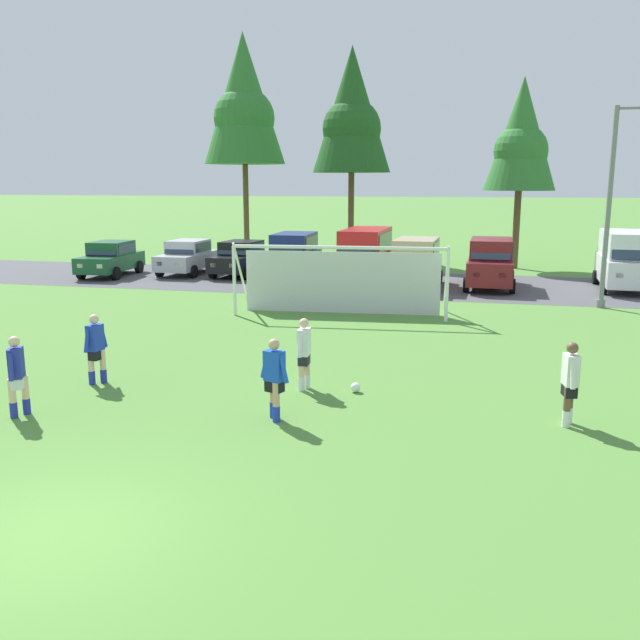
{
  "coord_description": "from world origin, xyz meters",
  "views": [
    {
      "loc": [
        5.45,
        -7.11,
        4.6
      ],
      "look_at": [
        2.02,
        7.3,
        1.56
      ],
      "focal_mm": 37.78,
      "sensor_mm": 36.0,
      "label": 1
    }
  ],
  "objects_px": {
    "player_midfield_center": "(304,354)",
    "parked_car_slot_far_left": "(111,258)",
    "parked_car_slot_center_left": "(241,258)",
    "parked_car_slot_left": "(188,257)",
    "parked_car_slot_end": "(626,259)",
    "player_winger_right": "(96,349)",
    "parked_car_slot_right": "(416,263)",
    "soccer_ball": "(356,387)",
    "street_lamp": "(614,206)",
    "player_winger_left": "(274,380)",
    "parked_car_slot_center": "(294,255)",
    "player_striker_near": "(17,376)",
    "parked_car_slot_far_right": "(490,263)",
    "soccer_goal": "(341,278)",
    "player_defender_far": "(570,384)",
    "parked_car_slot_center_right": "(365,255)"
  },
  "relations": [
    {
      "from": "player_defender_far",
      "to": "parked_car_slot_far_right",
      "type": "height_order",
      "value": "parked_car_slot_far_right"
    },
    {
      "from": "soccer_goal",
      "to": "street_lamp",
      "type": "bearing_deg",
      "value": 20.38
    },
    {
      "from": "soccer_goal",
      "to": "parked_car_slot_center_left",
      "type": "distance_m",
      "value": 11.18
    },
    {
      "from": "parked_car_slot_far_left",
      "to": "soccer_goal",
      "type": "bearing_deg",
      "value": -28.25
    },
    {
      "from": "player_winger_right",
      "to": "parked_car_slot_end",
      "type": "distance_m",
      "value": 23.16
    },
    {
      "from": "player_striker_near",
      "to": "player_winger_right",
      "type": "xyz_separation_m",
      "value": [
        0.3,
        2.35,
        0.0
      ]
    },
    {
      "from": "parked_car_slot_center_left",
      "to": "street_lamp",
      "type": "height_order",
      "value": "street_lamp"
    },
    {
      "from": "player_winger_right",
      "to": "parked_car_slot_far_left",
      "type": "bearing_deg",
      "value": 119.37
    },
    {
      "from": "parked_car_slot_center_right",
      "to": "parked_car_slot_end",
      "type": "distance_m",
      "value": 11.32
    },
    {
      "from": "soccer_goal",
      "to": "parked_car_slot_right",
      "type": "distance_m",
      "value": 7.07
    },
    {
      "from": "parked_car_slot_right",
      "to": "player_winger_left",
      "type": "bearing_deg",
      "value": -93.37
    },
    {
      "from": "soccer_ball",
      "to": "street_lamp",
      "type": "xyz_separation_m",
      "value": [
        7.23,
        12.35,
        3.66
      ]
    },
    {
      "from": "soccer_goal",
      "to": "parked_car_slot_far_left",
      "type": "distance_m",
      "value": 14.97
    },
    {
      "from": "parked_car_slot_center_right",
      "to": "street_lamp",
      "type": "bearing_deg",
      "value": -21.76
    },
    {
      "from": "player_midfield_center",
      "to": "player_striker_near",
      "type": "bearing_deg",
      "value": -149.3
    },
    {
      "from": "parked_car_slot_far_left",
      "to": "parked_car_slot_center_right",
      "type": "xyz_separation_m",
      "value": [
        12.79,
        0.31,
        0.47
      ]
    },
    {
      "from": "player_midfield_center",
      "to": "parked_car_slot_left",
      "type": "relative_size",
      "value": 0.39
    },
    {
      "from": "parked_car_slot_far_left",
      "to": "street_lamp",
      "type": "xyz_separation_m",
      "value": [
        22.57,
        -3.59,
        2.89
      ]
    },
    {
      "from": "player_midfield_center",
      "to": "parked_car_slot_end",
      "type": "xyz_separation_m",
      "value": [
        9.91,
        17.22,
        0.52
      ]
    },
    {
      "from": "street_lamp",
      "to": "player_midfield_center",
      "type": "bearing_deg",
      "value": -124.11
    },
    {
      "from": "player_defender_far",
      "to": "player_winger_right",
      "type": "relative_size",
      "value": 1.0
    },
    {
      "from": "player_winger_right",
      "to": "parked_car_slot_right",
      "type": "distance_m",
      "value": 17.37
    },
    {
      "from": "parked_car_slot_far_right",
      "to": "player_midfield_center",
      "type": "bearing_deg",
      "value": -104.41
    },
    {
      "from": "player_midfield_center",
      "to": "parked_car_slot_far_left",
      "type": "relative_size",
      "value": 0.38
    },
    {
      "from": "parked_car_slot_left",
      "to": "player_midfield_center",
      "type": "bearing_deg",
      "value": -58.55
    },
    {
      "from": "street_lamp",
      "to": "soccer_ball",
      "type": "bearing_deg",
      "value": -120.35
    },
    {
      "from": "player_striker_near",
      "to": "parked_car_slot_far_right",
      "type": "bearing_deg",
      "value": 64.4
    },
    {
      "from": "parked_car_slot_far_left",
      "to": "parked_car_slot_center_left",
      "type": "height_order",
      "value": "same"
    },
    {
      "from": "player_midfield_center",
      "to": "parked_car_slot_far_left",
      "type": "bearing_deg",
      "value": 131.54
    },
    {
      "from": "player_midfield_center",
      "to": "soccer_goal",
      "type": "bearing_deg",
      "value": 96.35
    },
    {
      "from": "parked_car_slot_center_left",
      "to": "parked_car_slot_left",
      "type": "bearing_deg",
      "value": -178.02
    },
    {
      "from": "player_winger_left",
      "to": "parked_car_slot_center",
      "type": "xyz_separation_m",
      "value": [
        -5.09,
        19.68,
        0.29
      ]
    },
    {
      "from": "player_striker_near",
      "to": "player_midfield_center",
      "type": "xyz_separation_m",
      "value": [
        5.09,
        3.02,
        0.0
      ]
    },
    {
      "from": "parked_car_slot_far_left",
      "to": "parked_car_slot_center",
      "type": "relative_size",
      "value": 0.93
    },
    {
      "from": "parked_car_slot_far_left",
      "to": "parked_car_slot_end",
      "type": "xyz_separation_m",
      "value": [
        24.08,
        1.22,
        0.47
      ]
    },
    {
      "from": "parked_car_slot_far_left",
      "to": "soccer_ball",
      "type": "bearing_deg",
      "value": -46.1
    },
    {
      "from": "player_defender_far",
      "to": "parked_car_slot_center_left",
      "type": "xyz_separation_m",
      "value": [
        -13.44,
        18.7,
        0.05
      ]
    },
    {
      "from": "parked_car_slot_center_left",
      "to": "parked_car_slot_right",
      "type": "bearing_deg",
      "value": -12.46
    },
    {
      "from": "soccer_goal",
      "to": "parked_car_slot_center_left",
      "type": "bearing_deg",
      "value": 128.36
    },
    {
      "from": "soccer_ball",
      "to": "player_striker_near",
      "type": "height_order",
      "value": "player_striker_near"
    },
    {
      "from": "player_winger_left",
      "to": "player_winger_right",
      "type": "height_order",
      "value": "same"
    },
    {
      "from": "player_winger_left",
      "to": "player_midfield_center",
      "type": "bearing_deg",
      "value": 88.39
    },
    {
      "from": "player_winger_left",
      "to": "parked_car_slot_end",
      "type": "relative_size",
      "value": 0.34
    },
    {
      "from": "soccer_ball",
      "to": "player_defender_far",
      "type": "distance_m",
      "value": 4.54
    },
    {
      "from": "parked_car_slot_center_right",
      "to": "parked_car_slot_end",
      "type": "xyz_separation_m",
      "value": [
        11.28,
        0.91,
        0.0
      ]
    },
    {
      "from": "street_lamp",
      "to": "parked_car_slot_far_right",
      "type": "bearing_deg",
      "value": 136.35
    },
    {
      "from": "parked_car_slot_center_left",
      "to": "parked_car_slot_end",
      "type": "distance_m",
      "value": 17.84
    },
    {
      "from": "player_midfield_center",
      "to": "player_winger_right",
      "type": "relative_size",
      "value": 1.0
    },
    {
      "from": "player_striker_near",
      "to": "parked_car_slot_left",
      "type": "height_order",
      "value": "parked_car_slot_left"
    },
    {
      "from": "soccer_goal",
      "to": "parked_car_slot_center_right",
      "type": "height_order",
      "value": "soccer_goal"
    }
  ]
}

